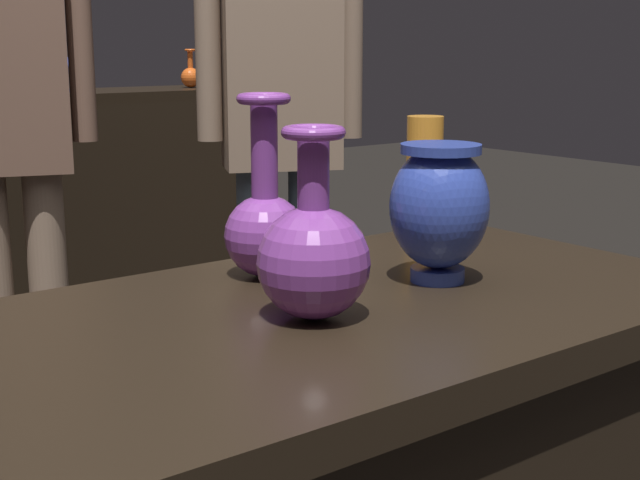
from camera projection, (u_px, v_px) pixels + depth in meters
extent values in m
cube|color=black|center=(326.00, 323.00, 1.26)|extent=(1.20, 0.64, 0.05)
sphere|color=#7A388E|center=(314.00, 263.00, 1.19)|extent=(0.15, 0.15, 0.15)
cylinder|color=#7A388E|center=(313.00, 174.00, 1.16)|extent=(0.04, 0.04, 0.11)
torus|color=#7A388E|center=(313.00, 132.00, 1.15)|extent=(0.08, 0.08, 0.02)
cylinder|color=#2D429E|center=(435.00, 274.00, 1.39)|extent=(0.08, 0.08, 0.02)
ellipsoid|color=#2D429E|center=(437.00, 207.00, 1.37)|extent=(0.15, 0.15, 0.19)
cylinder|color=#2D429E|center=(439.00, 148.00, 1.35)|extent=(0.12, 0.12, 0.01)
cone|color=orange|center=(423.00, 235.00, 1.68)|extent=(0.08, 0.08, 0.02)
cylinder|color=orange|center=(424.00, 174.00, 1.65)|extent=(0.07, 0.07, 0.21)
sphere|color=#7A388E|center=(265.00, 236.00, 1.41)|extent=(0.13, 0.13, 0.13)
cylinder|color=#7A388E|center=(264.00, 151.00, 1.38)|extent=(0.04, 0.04, 0.16)
torus|color=#7A388E|center=(264.00, 99.00, 1.36)|extent=(0.08, 0.08, 0.02)
cylinder|color=#2D429E|center=(66.00, 90.00, 3.20)|extent=(0.05, 0.05, 0.01)
cylinder|color=#2D429E|center=(65.00, 82.00, 3.20)|extent=(0.02, 0.02, 0.05)
ellipsoid|color=#2D429E|center=(64.00, 66.00, 3.18)|extent=(0.13, 0.13, 0.06)
sphere|color=#E55B1E|center=(191.00, 78.00, 3.52)|extent=(0.08, 0.08, 0.08)
cylinder|color=#E55B1E|center=(190.00, 60.00, 3.51)|extent=(0.02, 0.02, 0.07)
torus|color=#E55B1E|center=(190.00, 50.00, 3.50)|extent=(0.04, 0.04, 0.01)
cylinder|color=#846B56|center=(50.00, 310.00, 2.60)|extent=(0.11, 0.11, 0.81)
cube|color=brown|center=(4.00, 54.00, 2.43)|extent=(0.36, 0.28, 0.64)
cylinder|color=brown|center=(80.00, 42.00, 2.48)|extent=(0.07, 0.07, 0.54)
cylinder|color=slate|center=(308.00, 303.00, 2.66)|extent=(0.11, 0.11, 0.81)
cylinder|color=slate|center=(257.00, 306.00, 2.63)|extent=(0.11, 0.11, 0.81)
cube|color=#846B56|center=(280.00, 52.00, 2.49)|extent=(0.37, 0.30, 0.64)
cylinder|color=#846B56|center=(350.00, 40.00, 2.53)|extent=(0.07, 0.07, 0.55)
cylinder|color=#846B56|center=(208.00, 40.00, 2.44)|extent=(0.07, 0.07, 0.55)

